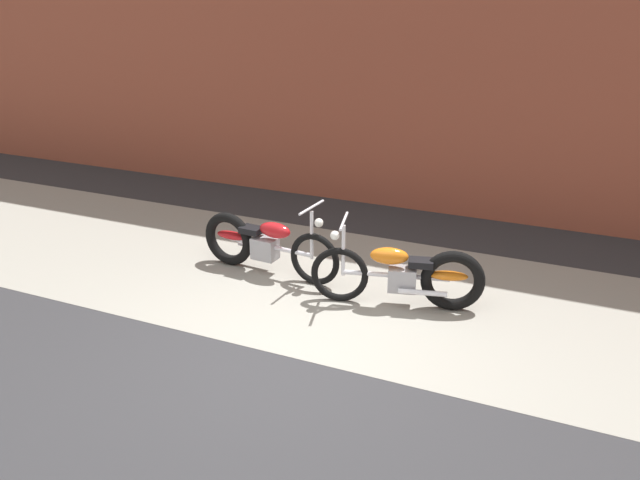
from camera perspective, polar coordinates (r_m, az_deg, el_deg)
The scene contains 5 objects.
ground_plane at distance 6.68m, azimuth -2.94°, elevation -10.19°, with size 80.00×80.00×0.00m, color #2D2D30.
sidewalk_slab at distance 8.08m, azimuth 2.64°, elevation -4.16°, with size 36.00×3.50×0.01m, color gray.
brick_building_wall at distance 10.58m, azimuth 10.12°, elevation 18.13°, with size 36.00×0.50×5.84m, color brown.
motorcycle_red at distance 8.38m, azimuth -5.31°, elevation -0.28°, with size 2.01×0.58×1.03m.
motorcycle_orange at distance 7.52m, azimuth 7.85°, elevation -3.08°, with size 1.97×0.74×1.03m.
Camera 1 is at (2.60, -5.04, 3.53)m, focal length 36.41 mm.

